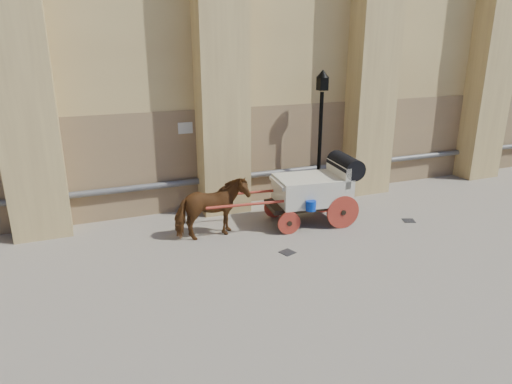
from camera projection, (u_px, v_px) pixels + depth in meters
name	position (u px, v px, depth m)	size (l,w,h in m)	color
ground	(310.00, 252.00, 11.03)	(90.00, 90.00, 0.00)	gray
horse	(212.00, 209.00, 11.63)	(0.85, 1.86, 1.57)	brown
carriage	(317.00, 187.00, 12.60)	(4.39, 1.65, 1.88)	black
street_lamp	(320.00, 134.00, 13.92)	(0.38, 0.38, 4.08)	black
drain_grate_near	(287.00, 252.00, 11.01)	(0.32, 0.32, 0.01)	black
drain_grate_far	(409.00, 221.00, 12.96)	(0.32, 0.32, 0.01)	black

